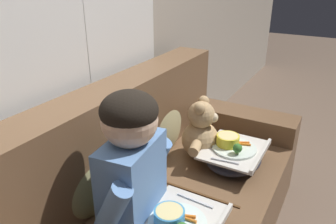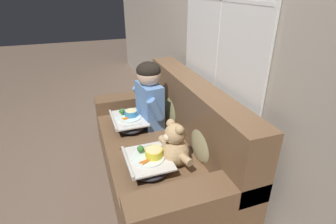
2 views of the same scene
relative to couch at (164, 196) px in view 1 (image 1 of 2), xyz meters
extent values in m
cube|color=brown|center=(0.00, -0.07, -0.11)|extent=(1.77, 0.89, 0.41)
cube|color=brown|center=(0.00, 0.26, 0.34)|extent=(1.77, 0.22, 0.49)
cube|color=brown|center=(0.77, -0.07, 0.16)|extent=(0.22, 0.89, 0.14)
cube|color=#513219|center=(0.00, -0.09, 0.09)|extent=(0.01, 0.63, 0.01)
ellipsoid|color=#898456|center=(-0.33, 0.19, 0.26)|extent=(0.36, 0.17, 0.38)
ellipsoid|color=tan|center=(0.33, 0.19, 0.26)|extent=(0.36, 0.18, 0.38)
cube|color=#5B84BC|center=(-0.33, -0.05, 0.30)|extent=(0.32, 0.20, 0.41)
sphere|color=beige|center=(-0.33, -0.05, 0.59)|extent=(0.21, 0.21, 0.21)
ellipsoid|color=black|center=(-0.33, -0.05, 0.63)|extent=(0.22, 0.22, 0.15)
cylinder|color=#5B84BC|center=(-0.50, -0.09, 0.33)|extent=(0.10, 0.17, 0.23)
cylinder|color=#5B84BC|center=(-0.16, -0.04, 0.33)|extent=(0.10, 0.17, 0.23)
sphere|color=tan|center=(0.33, -0.05, 0.20)|extent=(0.21, 0.21, 0.21)
sphere|color=tan|center=(0.33, -0.05, 0.35)|extent=(0.15, 0.15, 0.15)
sphere|color=tan|center=(0.28, -0.06, 0.41)|extent=(0.06, 0.06, 0.06)
sphere|color=tan|center=(0.39, -0.04, 0.41)|extent=(0.06, 0.06, 0.06)
sphere|color=beige|center=(0.35, -0.12, 0.35)|extent=(0.06, 0.06, 0.06)
sphere|color=black|center=(0.35, -0.13, 0.35)|extent=(0.02, 0.02, 0.02)
cylinder|color=tan|center=(0.20, -0.08, 0.22)|extent=(0.12, 0.08, 0.06)
cylinder|color=tan|center=(0.47, -0.02, 0.22)|extent=(0.12, 0.08, 0.06)
cylinder|color=tan|center=(0.31, -0.16, 0.12)|extent=(0.08, 0.11, 0.06)
cylinder|color=tan|center=(0.40, -0.14, 0.12)|extent=(0.08, 0.11, 0.06)
cylinder|color=silver|center=(-0.33, -0.25, 0.20)|extent=(0.23, 0.23, 0.01)
cylinder|color=#3889C1|center=(-0.35, -0.23, 0.23)|extent=(0.12, 0.12, 0.05)
cylinder|color=#E5D189|center=(-0.35, -0.23, 0.25)|extent=(0.11, 0.11, 0.01)
cylinder|color=orange|center=(-0.30, -0.30, 0.21)|extent=(0.02, 0.05, 0.01)
cylinder|color=orange|center=(-0.29, -0.29, 0.21)|extent=(0.03, 0.05, 0.01)
cube|color=silver|center=(-0.17, -0.25, 0.20)|extent=(0.02, 0.17, 0.01)
ellipsoid|color=#2D2D38|center=(0.33, -0.25, 0.14)|extent=(0.36, 0.30, 0.09)
cube|color=beige|center=(0.33, -0.25, 0.19)|extent=(0.38, 0.31, 0.01)
cube|color=beige|center=(0.33, -0.40, 0.20)|extent=(0.38, 0.02, 0.02)
cylinder|color=silver|center=(0.33, -0.25, 0.20)|extent=(0.24, 0.24, 0.01)
cylinder|color=yellow|center=(0.34, -0.21, 0.23)|extent=(0.13, 0.13, 0.06)
cylinder|color=#E5D189|center=(0.34, -0.21, 0.26)|extent=(0.11, 0.11, 0.01)
sphere|color=#38702D|center=(0.27, -0.29, 0.24)|extent=(0.05, 0.05, 0.05)
cylinder|color=#7A9E56|center=(0.27, -0.29, 0.21)|extent=(0.02, 0.02, 0.02)
cylinder|color=orange|center=(0.38, -0.30, 0.21)|extent=(0.03, 0.07, 0.01)
cylinder|color=orange|center=(0.40, -0.29, 0.21)|extent=(0.04, 0.06, 0.01)
cube|color=silver|center=(0.19, -0.25, 0.20)|extent=(0.03, 0.14, 0.01)
camera|label=1|loc=(-1.21, -0.71, 1.10)|focal=35.00mm
camera|label=2|loc=(1.82, -0.63, 1.31)|focal=28.00mm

